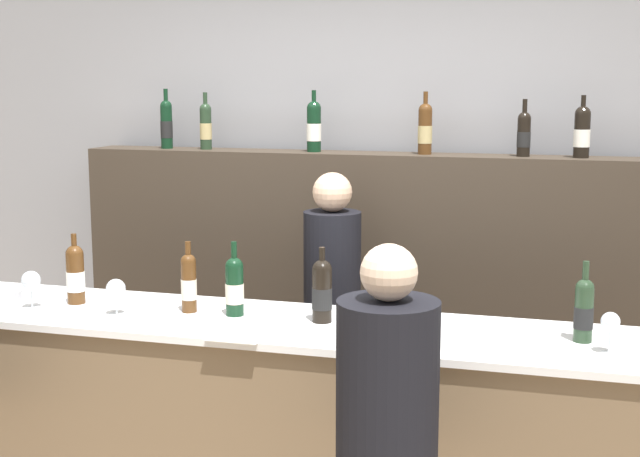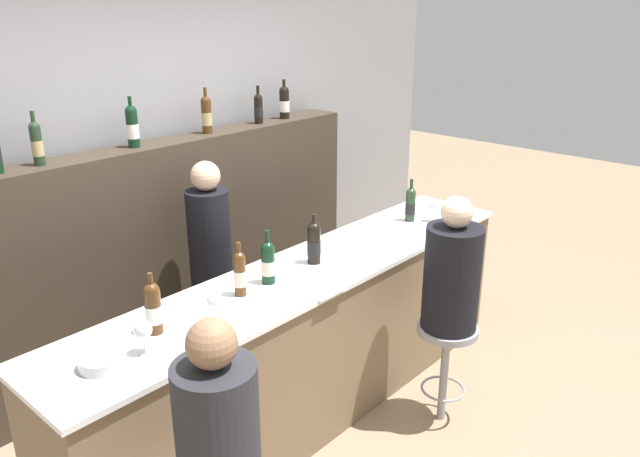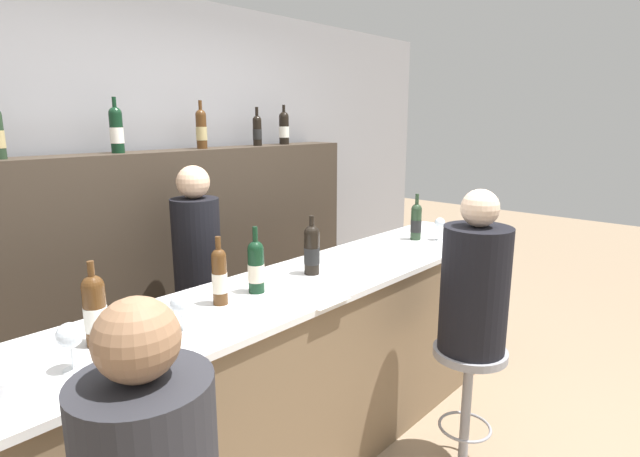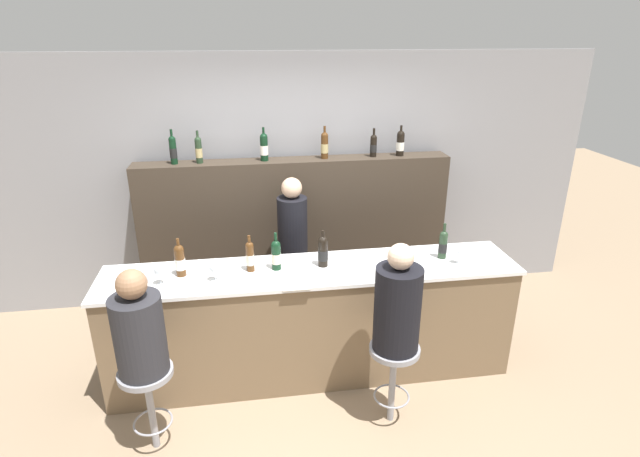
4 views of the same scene
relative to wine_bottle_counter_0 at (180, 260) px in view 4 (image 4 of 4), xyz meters
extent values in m
plane|color=#8C755B|center=(1.03, -0.34, -1.13)|extent=(16.00, 16.00, 0.00)
cube|color=gray|center=(1.03, 1.45, 0.17)|extent=(6.40, 0.05, 2.60)
cube|color=brown|center=(1.03, -0.04, -0.65)|extent=(3.31, 0.59, 0.97)
cube|color=white|center=(1.03, -0.04, -0.15)|extent=(3.35, 0.63, 0.03)
cube|color=#382D23|center=(1.03, 1.22, -0.34)|extent=(3.15, 0.28, 1.59)
cylinder|color=#4C2D14|center=(0.00, 0.00, -0.02)|extent=(0.08, 0.08, 0.22)
cylinder|color=white|center=(0.00, 0.00, -0.03)|extent=(0.08, 0.08, 0.09)
sphere|color=#4C2D14|center=(0.00, 0.00, 0.09)|extent=(0.08, 0.08, 0.08)
cylinder|color=#4C2D14|center=(0.00, 0.00, 0.14)|extent=(0.02, 0.02, 0.07)
cylinder|color=#4C2D14|center=(0.54, 0.00, -0.02)|extent=(0.06, 0.06, 0.22)
cylinder|color=beige|center=(0.54, 0.00, -0.03)|extent=(0.07, 0.07, 0.09)
sphere|color=#4C2D14|center=(0.54, 0.00, 0.09)|extent=(0.06, 0.06, 0.06)
cylinder|color=#4C2D14|center=(0.54, 0.00, 0.13)|extent=(0.02, 0.02, 0.07)
cylinder|color=black|center=(0.74, 0.00, -0.03)|extent=(0.08, 0.08, 0.21)
cylinder|color=beige|center=(0.74, 0.00, -0.04)|extent=(0.08, 0.08, 0.08)
sphere|color=black|center=(0.74, 0.00, 0.08)|extent=(0.08, 0.08, 0.08)
cylinder|color=black|center=(0.74, 0.00, 0.14)|extent=(0.02, 0.02, 0.09)
cylinder|color=black|center=(1.12, 0.00, -0.02)|extent=(0.08, 0.08, 0.22)
cylinder|color=black|center=(1.12, 0.00, -0.03)|extent=(0.08, 0.08, 0.09)
sphere|color=black|center=(1.12, 0.00, 0.08)|extent=(0.08, 0.08, 0.08)
cylinder|color=black|center=(1.12, 0.00, 0.14)|extent=(0.02, 0.02, 0.07)
cylinder|color=#233823|center=(2.13, 0.00, -0.03)|extent=(0.07, 0.07, 0.21)
cylinder|color=black|center=(2.13, 0.00, -0.04)|extent=(0.07, 0.07, 0.08)
sphere|color=#233823|center=(2.13, 0.00, 0.07)|extent=(0.07, 0.07, 0.07)
cylinder|color=#233823|center=(2.13, 0.00, 0.13)|extent=(0.02, 0.02, 0.09)
cylinder|color=black|center=(-0.13, 1.22, 0.57)|extent=(0.07, 0.07, 0.24)
cylinder|color=black|center=(-0.13, 1.22, 0.56)|extent=(0.07, 0.07, 0.09)
sphere|color=black|center=(-0.13, 1.22, 0.69)|extent=(0.07, 0.07, 0.07)
cylinder|color=black|center=(-0.13, 1.22, 0.75)|extent=(0.02, 0.02, 0.08)
cylinder|color=#233823|center=(0.11, 1.22, 0.57)|extent=(0.06, 0.06, 0.22)
cylinder|color=tan|center=(0.11, 1.22, 0.56)|extent=(0.07, 0.07, 0.09)
sphere|color=#233823|center=(0.11, 1.22, 0.68)|extent=(0.06, 0.06, 0.06)
cylinder|color=#233823|center=(0.11, 1.22, 0.73)|extent=(0.02, 0.02, 0.08)
cylinder|color=black|center=(0.73, 1.22, 0.57)|extent=(0.08, 0.08, 0.23)
cylinder|color=white|center=(0.73, 1.22, 0.56)|extent=(0.08, 0.08, 0.09)
sphere|color=black|center=(0.73, 1.22, 0.69)|extent=(0.08, 0.08, 0.08)
cylinder|color=black|center=(0.73, 1.22, 0.74)|extent=(0.02, 0.02, 0.08)
cylinder|color=#4C2D14|center=(1.33, 1.22, 0.57)|extent=(0.07, 0.07, 0.23)
cylinder|color=tan|center=(1.33, 1.22, 0.56)|extent=(0.07, 0.07, 0.09)
sphere|color=#4C2D14|center=(1.33, 1.22, 0.68)|extent=(0.07, 0.07, 0.07)
cylinder|color=#4C2D14|center=(1.33, 1.22, 0.74)|extent=(0.02, 0.02, 0.08)
cylinder|color=black|center=(1.83, 1.22, 0.55)|extent=(0.07, 0.07, 0.19)
cylinder|color=black|center=(1.83, 1.22, 0.54)|extent=(0.07, 0.07, 0.08)
sphere|color=black|center=(1.83, 1.22, 0.65)|extent=(0.07, 0.07, 0.07)
cylinder|color=black|center=(1.83, 1.22, 0.70)|extent=(0.02, 0.02, 0.08)
cylinder|color=black|center=(2.11, 1.22, 0.56)|extent=(0.08, 0.08, 0.22)
cylinder|color=white|center=(2.11, 1.22, 0.55)|extent=(0.08, 0.08, 0.09)
sphere|color=black|center=(2.11, 1.22, 0.67)|extent=(0.08, 0.08, 0.08)
cylinder|color=black|center=(2.11, 1.22, 0.72)|extent=(0.02, 0.02, 0.08)
cylinder|color=silver|center=(-0.14, -0.13, -0.13)|extent=(0.06, 0.06, 0.00)
cylinder|color=silver|center=(-0.14, -0.13, -0.09)|extent=(0.01, 0.01, 0.08)
sphere|color=silver|center=(-0.14, -0.13, -0.01)|extent=(0.08, 0.08, 0.08)
cylinder|color=silver|center=(0.26, -0.13, -0.13)|extent=(0.07, 0.07, 0.00)
cylinder|color=silver|center=(0.26, -0.13, -0.09)|extent=(0.01, 0.01, 0.07)
sphere|color=silver|center=(0.26, -0.13, -0.02)|extent=(0.08, 0.08, 0.08)
cylinder|color=silver|center=(2.22, -0.13, -0.13)|extent=(0.06, 0.06, 0.00)
cylinder|color=silver|center=(2.22, -0.13, -0.09)|extent=(0.01, 0.01, 0.08)
sphere|color=silver|center=(2.22, -0.13, -0.01)|extent=(0.07, 0.07, 0.07)
cylinder|color=#B7B7BC|center=(-0.33, -0.08, -0.10)|extent=(0.19, 0.19, 0.05)
cube|color=white|center=(0.87, -0.23, -0.13)|extent=(0.21, 0.30, 0.00)
cylinder|color=gray|center=(-0.20, -0.70, -0.82)|extent=(0.05, 0.05, 0.62)
torus|color=gray|center=(-0.20, -0.70, -0.91)|extent=(0.27, 0.27, 0.02)
cylinder|color=gray|center=(-0.20, -0.70, -0.49)|extent=(0.37, 0.37, 0.04)
cylinder|color=#28282D|center=(-0.20, -0.70, -0.20)|extent=(0.33, 0.33, 0.55)
sphere|color=#936B4C|center=(-0.20, -0.70, 0.18)|extent=(0.20, 0.20, 0.20)
cylinder|color=gray|center=(1.53, -0.70, -0.82)|extent=(0.05, 0.05, 0.62)
torus|color=gray|center=(1.53, -0.70, -0.91)|extent=(0.27, 0.27, 0.02)
cylinder|color=gray|center=(1.53, -0.70, -0.49)|extent=(0.37, 0.37, 0.04)
cylinder|color=black|center=(1.53, -0.70, -0.16)|extent=(0.33, 0.33, 0.63)
sphere|color=beige|center=(1.53, -0.70, 0.24)|extent=(0.18, 0.18, 0.18)
cylinder|color=black|center=(0.95, 0.79, -0.46)|extent=(0.28, 0.28, 1.33)
sphere|color=#D8AD8C|center=(0.95, 0.79, 0.30)|extent=(0.19, 0.19, 0.19)
camera|label=1|loc=(2.06, -3.37, 0.84)|focal=50.00mm
camera|label=2|loc=(-1.42, -2.33, 1.37)|focal=35.00mm
camera|label=3|loc=(-0.69, -1.70, 0.66)|focal=28.00mm
camera|label=4|loc=(0.54, -3.60, 1.66)|focal=28.00mm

